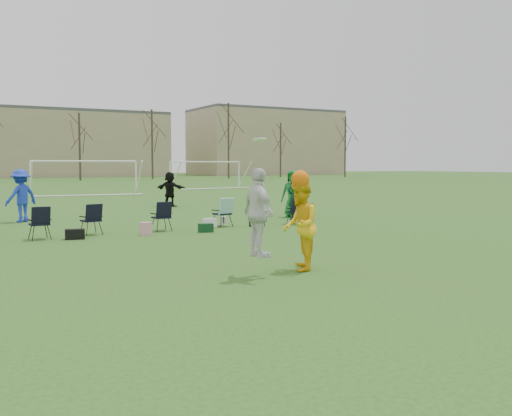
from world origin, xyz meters
TOP-DOWN VIEW (x-y plane):
  - ground at (0.00, 0.00)m, footprint 260.00×260.00m
  - fielder_blue at (-2.29, 13.38)m, footprint 1.49×1.29m
  - fielder_green_far at (7.83, 10.24)m, footprint 1.10×1.12m
  - fielder_black at (5.39, 18.25)m, footprint 1.46×1.64m
  - center_contest at (1.21, 0.01)m, footprint 1.85×1.30m
  - sideline_setup at (1.71, 8.02)m, footprint 11.34×1.99m
  - goal_mid at (4.00, 32.00)m, footprint 7.40×0.63m
  - goal_right at (16.00, 38.00)m, footprint 7.35×1.14m
  - building_row at (6.73, 96.00)m, footprint 126.00×16.00m

SIDE VIEW (x-z plane):
  - ground at x=0.00m, z-range 0.00..0.00m
  - sideline_setup at x=1.71m, z-range -0.39..1.46m
  - fielder_black at x=5.39m, z-range 0.00..1.80m
  - fielder_green_far at x=7.83m, z-range 0.00..1.95m
  - fielder_blue at x=-2.29m, z-range 0.00..1.99m
  - center_contest at x=1.21m, z-range -0.27..2.42m
  - goal_mid at x=4.00m, z-range 0.69..3.15m
  - goal_right at x=16.00m, z-range 0.69..3.15m
  - building_row at x=6.73m, z-range -0.51..12.49m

